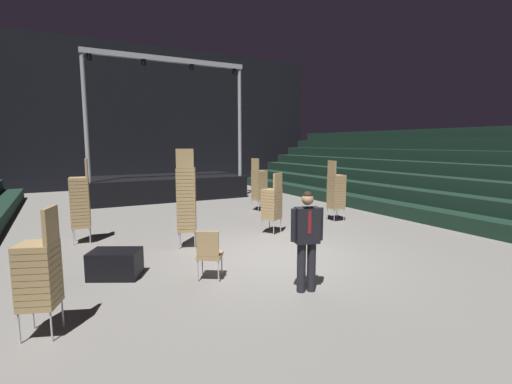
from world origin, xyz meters
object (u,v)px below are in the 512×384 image
chair_stack_mid_right (80,201)px  chair_stack_rear_left (39,272)px  chair_stack_front_right (272,203)px  chair_stack_mid_left (186,199)px  stage_riser (164,185)px  loose_chair_near_man (209,252)px  chair_stack_mid_centre (259,185)px  equipment_road_case (115,264)px  chair_stack_front_left (336,191)px  man_with_tie (307,235)px

chair_stack_mid_right → chair_stack_rear_left: (-0.72, -4.79, -0.21)m
chair_stack_front_right → chair_stack_mid_left: bearing=158.0°
stage_riser → loose_chair_near_man: bearing=-99.9°
chair_stack_front_right → loose_chair_near_man: (-2.84, -2.53, -0.33)m
chair_stack_mid_centre → equipment_road_case: 7.53m
equipment_road_case → loose_chair_near_man: bearing=-32.2°
chair_stack_mid_right → chair_stack_mid_centre: bearing=-67.3°
chair_stack_front_left → loose_chair_near_man: 6.30m
loose_chair_near_man → chair_stack_front_right: bearing=73.6°
man_with_tie → chair_stack_rear_left: bearing=8.9°
stage_riser → equipment_road_case: 10.38m
chair_stack_front_right → loose_chair_near_man: chair_stack_front_right is taller
man_with_tie → chair_stack_mid_right: 6.14m
chair_stack_rear_left → loose_chair_near_man: bearing=-52.2°
stage_riser → chair_stack_rear_left: 12.45m
man_with_tie → chair_stack_front_left: 6.05m
equipment_road_case → loose_chair_near_man: (1.52, -0.96, 0.28)m
chair_stack_mid_right → loose_chair_near_man: (1.93, -3.95, -0.53)m
chair_stack_mid_right → man_with_tie: bearing=-142.7°
chair_stack_mid_left → chair_stack_mid_centre: size_ratio=1.22×
loose_chair_near_man → chair_stack_front_left: bearing=60.3°
chair_stack_mid_right → chair_stack_rear_left: bearing=177.4°
stage_riser → chair_stack_mid_left: bearing=-100.5°
man_with_tie → chair_stack_front_left: chair_stack_front_left is taller
stage_riser → chair_stack_mid_left: (-1.56, -8.45, 0.60)m
equipment_road_case → loose_chair_near_man: loose_chair_near_man is taller
chair_stack_front_right → chair_stack_mid_left: (-2.53, -0.23, 0.34)m
chair_stack_front_right → chair_stack_front_left: bearing=-17.2°
chair_stack_mid_centre → chair_stack_rear_left: bearing=-56.1°
man_with_tie → chair_stack_rear_left: size_ratio=1.01×
stage_riser → chair_stack_front_left: 8.59m
chair_stack_rear_left → stage_riser: bearing=-1.1°
stage_riser → chair_stack_front_right: size_ratio=4.08×
stage_riser → chair_stack_mid_right: size_ratio=3.27×
chair_stack_mid_left → chair_stack_rear_left: bearing=-112.0°
chair_stack_front_right → chair_stack_rear_left: bearing=-175.5°
chair_stack_front_right → loose_chair_near_man: bearing=-165.3°
chair_stack_mid_centre → equipment_road_case: size_ratio=2.18×
chair_stack_front_left → loose_chair_near_man: (-5.53, -3.00, -0.45)m
chair_stack_mid_right → chair_stack_mid_centre: chair_stack_mid_right is taller
stage_riser → chair_stack_front_right: stage_riser is taller
chair_stack_front_left → chair_stack_mid_left: size_ratio=0.82×
chair_stack_front_left → loose_chair_near_man: chair_stack_front_left is taller
chair_stack_mid_left → chair_stack_mid_right: (-2.24, 1.64, -0.13)m
chair_stack_rear_left → equipment_road_case: 2.21m
stage_riser → loose_chair_near_man: size_ratio=7.38×
equipment_road_case → loose_chair_near_man: size_ratio=0.95×
chair_stack_mid_centre → stage_riser: bearing=-164.9°
man_with_tie → chair_stack_front_right: size_ratio=1.01×
equipment_road_case → chair_stack_front_right: bearing=19.8°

